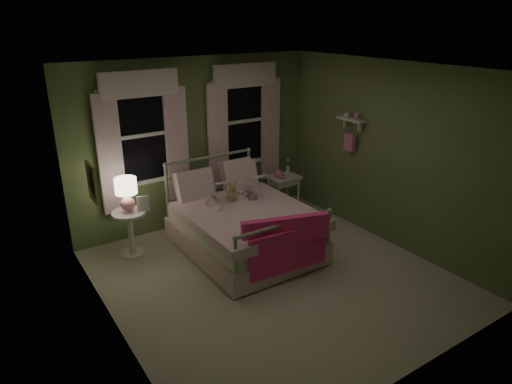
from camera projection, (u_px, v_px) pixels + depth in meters
room_shell at (275, 182)px, 5.41m from camera, size 4.20×4.20×4.20m
bed at (243, 226)px, 6.42m from camera, size 1.58×2.04×1.18m
pink_throw at (287, 239)px, 5.54m from camera, size 1.10×0.42×0.71m
child_left at (209, 181)px, 6.40m from camera, size 0.32×0.23×0.81m
child_right at (243, 179)px, 6.71m from camera, size 0.34×0.28×0.66m
book_left at (218, 187)px, 6.21m from camera, size 0.21×0.13×0.26m
book_right at (252, 182)px, 6.51m from camera, size 0.22×0.17×0.26m
teddy_bear at (232, 193)px, 6.48m from camera, size 0.22×0.18×0.30m
nightstand_left at (130, 227)px, 6.28m from camera, size 0.46×0.46×0.65m
table_lamp at (126, 191)px, 6.09m from camera, size 0.29×0.29×0.46m
book_nightstand at (138, 212)px, 6.19m from camera, size 0.21×0.26×0.02m
nightstand_right at (284, 182)px, 7.61m from camera, size 0.50×0.40×0.64m
pink_toy at (279, 174)px, 7.50m from camera, size 0.14×0.19×0.14m
bud_vase at (288, 166)px, 7.62m from camera, size 0.06×0.06×0.28m
window_left at (143, 131)px, 6.44m from camera, size 1.34×0.13×1.96m
window_right at (245, 117)px, 7.31m from camera, size 1.34×0.13×1.96m
wall_shelf at (350, 131)px, 6.85m from camera, size 0.15×0.50×0.60m
framed_picture at (92, 183)px, 4.81m from camera, size 0.03×0.32×0.42m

